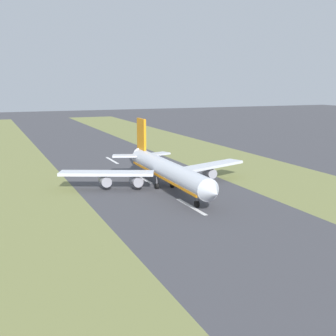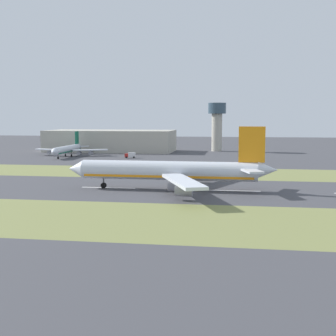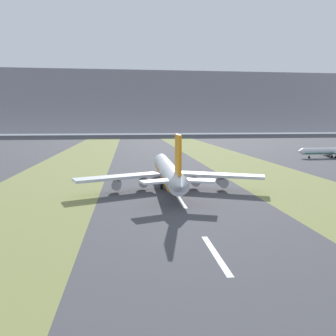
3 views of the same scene
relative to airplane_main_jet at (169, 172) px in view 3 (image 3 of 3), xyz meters
The scene contains 9 objects.
ground_plane 6.29m from the airplane_main_jet, 38.82° to the left, with size 800.00×800.00×0.00m, color #424247.
grass_median_west 44.01m from the airplane_main_jet, behind, with size 40.00×600.00×0.01m, color olive.
grass_median_east 46.82m from the airplane_main_jet, ahead, with size 40.00×600.00×0.01m, color olive.
centreline_dash_near 58.42m from the airplane_main_jet, 88.61° to the right, with size 1.20×18.00×0.01m, color silver.
centreline_dash_mid 19.12m from the airplane_main_jet, 85.53° to the right, with size 1.20×18.00×0.01m, color silver.
centreline_dash_far 22.76m from the airplane_main_jet, 86.31° to the left, with size 1.20×18.00×0.01m, color silver.
airplane_main_jet is the anchor object (origin of this frame).
airplane_parked_apron 139.72m from the airplane_main_jet, 34.51° to the left, with size 47.13×45.01×14.18m.
mountain_ridge 523.31m from the airplane_main_jet, 89.84° to the left, with size 800.00×120.00×107.30m, color gray.
Camera 3 is at (-15.52, -114.41, 24.37)m, focal length 35.00 mm.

